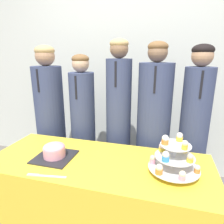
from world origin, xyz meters
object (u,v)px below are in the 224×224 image
object	(u,v)px
student_0	(51,123)
student_3	(153,133)
cupcake_stand	(174,157)
student_2	(118,127)
cake_knife	(40,176)
student_4	(193,136)
student_1	(83,130)
round_cake	(54,151)

from	to	relation	value
student_0	student_3	world-z (taller)	student_3
student_3	student_0	bearing A→B (deg)	-180.00
student_0	cupcake_stand	bearing A→B (deg)	-24.98
cupcake_stand	student_2	distance (m)	0.78
cake_knife	cupcake_stand	world-z (taller)	cupcake_stand
student_4	student_1	bearing A→B (deg)	-180.00
cupcake_stand	student_1	bearing A→B (deg)	146.35
round_cake	student_1	size ratio (longest dim) A/B	0.19
cupcake_stand	student_0	distance (m)	1.40
student_2	student_4	xyz separation A→B (m)	(0.69, 0.00, -0.03)
cupcake_stand	cake_knife	bearing A→B (deg)	-162.45
student_3	student_4	world-z (taller)	student_3
student_0	student_2	size ratio (longest dim) A/B	0.97
student_0	student_4	bearing A→B (deg)	-0.00
student_1	round_cake	bearing A→B (deg)	-87.00
cake_knife	student_1	size ratio (longest dim) A/B	0.18
round_cake	student_2	size ratio (longest dim) A/B	0.17
round_cake	student_1	bearing A→B (deg)	93.00
cake_knife	cupcake_stand	size ratio (longest dim) A/B	0.79
round_cake	cupcake_stand	distance (m)	0.86
round_cake	student_1	world-z (taller)	student_1
student_0	student_3	distance (m)	1.10
student_0	student_4	distance (m)	1.45
round_cake	student_0	distance (m)	0.74
cake_knife	student_2	world-z (taller)	student_2
student_0	student_2	distance (m)	0.76
student_1	student_3	size ratio (longest dim) A/B	0.93
cupcake_stand	student_1	world-z (taller)	student_1
student_2	cupcake_stand	bearing A→B (deg)	-49.18
cupcake_stand	student_4	size ratio (longest dim) A/B	0.21
cake_knife	student_0	size ratio (longest dim) A/B	0.17
round_cake	student_4	size ratio (longest dim) A/B	0.18
student_3	student_4	bearing A→B (deg)	-0.00
cupcake_stand	student_3	size ratio (longest dim) A/B	0.21
cake_knife	student_4	world-z (taller)	student_4
student_0	student_4	size ratio (longest dim) A/B	1.01
cupcake_stand	student_0	world-z (taller)	student_0
cupcake_stand	student_3	world-z (taller)	student_3
student_1	student_3	bearing A→B (deg)	0.00
student_0	student_1	bearing A→B (deg)	-0.00
round_cake	student_1	distance (m)	0.62
round_cake	student_3	bearing A→B (deg)	41.86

